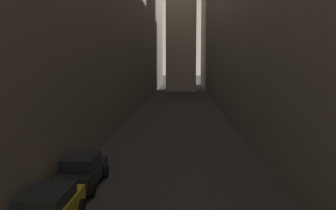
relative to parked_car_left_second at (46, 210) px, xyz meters
name	(u,v)px	position (x,y,z in m)	size (l,w,h in m)	color
ground_plane	(179,109)	(4.40, 35.13, -0.78)	(264.00, 264.00, 0.00)	#232326
building_block_left	(98,16)	(-6.78, 37.13, 11.74)	(11.37, 108.00, 25.04)	#60594F
building_block_right	(269,15)	(16.38, 37.13, 11.73)	(12.96, 108.00, 25.02)	#60594F
parked_car_left_second	(46,210)	(0.00, 0.00, 0.00)	(1.89, 4.43, 1.47)	#A59919
parked_car_left_third	(82,170)	(0.00, 4.60, 0.06)	(1.88, 4.15, 1.61)	black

